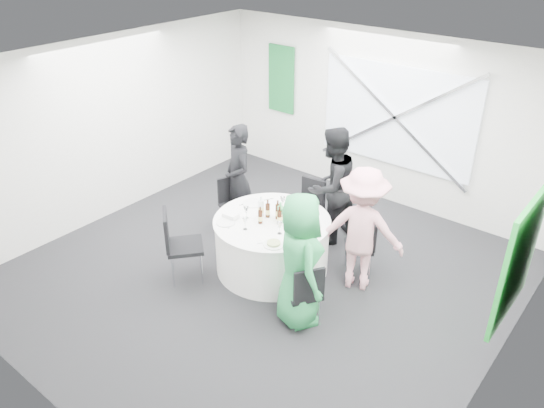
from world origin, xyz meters
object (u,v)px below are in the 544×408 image
Objects in this scene: banquet_table at (272,244)px; chair_back_left at (232,200)px; clear_water_bottle at (261,208)px; person_man_back_left at (238,179)px; chair_back at (309,204)px; chair_back_right at (365,242)px; person_woman_pink at (362,230)px; person_woman_green at (299,261)px; person_man_back at (331,186)px; chair_front_right at (305,290)px; chair_front_left at (177,240)px; green_water_bottle at (280,215)px.

chair_back_left is (-1.15, 0.45, 0.10)m from banquet_table.
person_man_back_left is at bearing 149.04° from clear_water_bottle.
banquet_table is 1.74× the size of chair_back.
chair_back_right is at bearing 34.50° from banquet_table.
person_woman_green reaches higher than person_woman_pink.
chair_back_left is at bearing -53.87° from person_man_back.
person_man_back reaches higher than person_woman_pink.
chair_back_left is at bearing 6.91° from person_woman_green.
person_woman_green reaches higher than chair_front_right.
person_man_back is (1.27, 0.59, 0.04)m from person_man_back_left.
person_man_back_left reaches higher than chair_front_left.
person_woman_green is 1.01m from green_water_bottle.
chair_front_right is at bearing -62.15° from chair_back.
chair_front_left is 1.38m from green_water_bottle.
chair_front_right reaches higher than chair_back_right.
chair_back_left is 0.49× the size of person_man_back_left.
chair_front_right is 0.51× the size of person_woman_pink.
person_woman_pink is (1.21, -0.60, 0.31)m from chair_back.
chair_back_right is at bearing 30.96° from person_man_back_left.
clear_water_bottle reaches higher than chair_back.
chair_back_right is at bearing -94.74° from person_woman_pink.
chair_front_left is 0.60× the size of person_woman_pink.
person_man_back is at bearing -75.43° from chair_front_left.
person_woman_pink is at bearing -151.37° from chair_front_right.
chair_back reaches higher than chair_front_right.
banquet_table is at bearing 0.00° from person_man_back.
person_woman_green is at bearing -39.74° from chair_back_right.
chair_front_left is (-1.83, -0.29, 0.10)m from chair_front_right.
person_man_back_left is 1.00× the size of person_woman_pink.
person_man_back is 1.89m from person_woman_green.
person_man_back_left is 5.74× the size of clear_water_bottle.
banquet_table is 1.27m from person_woman_pink.
clear_water_bottle is (-0.19, -0.00, 0.49)m from banquet_table.
chair_back is 1.10× the size of chair_back_right.
green_water_bottle reaches higher than chair_back_right.
person_man_back is at bearing 80.41° from banquet_table.
person_man_back reaches higher than person_man_back_left.
person_woman_green is (0.71, -1.75, -0.04)m from person_man_back.
banquet_table is 0.93× the size of person_woman_pink.
person_woman_pink is (2.26, -0.04, 0.35)m from chair_back_left.
person_man_back is 1.11m from green_water_bottle.
person_man_back is (1.34, 0.67, 0.40)m from chair_back_left.
person_man_back_left is at bearing -39.60° from chair_front_left.
chair_back_right is at bearing -61.94° from chair_back_left.
chair_front_right is at bearing -37.16° from green_water_bottle.
chair_back is 1.09m from green_water_bottle.
chair_back is (-0.11, 1.02, 0.14)m from banquet_table.
clear_water_bottle is at bearing -85.69° from chair_front_right.
chair_back is 3.07× the size of clear_water_bottle.
person_woman_pink reaches higher than chair_back.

